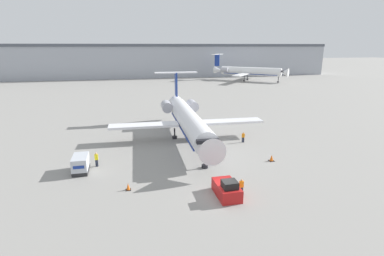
{
  "coord_description": "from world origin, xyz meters",
  "views": [
    {
      "loc": [
        -8.84,
        -25.25,
        14.43
      ],
      "look_at": [
        0.0,
        14.18,
        3.26
      ],
      "focal_mm": 28.0,
      "sensor_mm": 36.0,
      "label": 1
    }
  ],
  "objects_px": {
    "luggage_cart": "(81,164)",
    "worker_by_wing": "(243,137)",
    "pushback_tug": "(227,189)",
    "worker_near_tug": "(241,186)",
    "traffic_cone_left": "(128,187)",
    "airplane_main": "(188,119)",
    "traffic_cone_right": "(272,158)",
    "airplane_parked_far_left": "(248,71)",
    "worker_on_apron": "(96,159)"
  },
  "relations": [
    {
      "from": "worker_on_apron",
      "to": "worker_near_tug",
      "type": "bearing_deg",
      "value": -36.1
    },
    {
      "from": "worker_near_tug",
      "to": "traffic_cone_left",
      "type": "bearing_deg",
      "value": 162.49
    },
    {
      "from": "airplane_main",
      "to": "traffic_cone_right",
      "type": "bearing_deg",
      "value": -53.25
    },
    {
      "from": "traffic_cone_right",
      "to": "airplane_parked_far_left",
      "type": "relative_size",
      "value": 0.03
    },
    {
      "from": "luggage_cart",
      "to": "traffic_cone_right",
      "type": "bearing_deg",
      "value": -4.4
    },
    {
      "from": "worker_on_apron",
      "to": "airplane_parked_far_left",
      "type": "xyz_separation_m",
      "value": [
        54.79,
        82.83,
        3.05
      ]
    },
    {
      "from": "worker_near_tug",
      "to": "traffic_cone_left",
      "type": "height_order",
      "value": "worker_near_tug"
    },
    {
      "from": "luggage_cart",
      "to": "worker_by_wing",
      "type": "relative_size",
      "value": 1.99
    },
    {
      "from": "worker_near_tug",
      "to": "worker_by_wing",
      "type": "xyz_separation_m",
      "value": [
        6.57,
        15.77,
        -0.05
      ]
    },
    {
      "from": "airplane_main",
      "to": "worker_by_wing",
      "type": "xyz_separation_m",
      "value": [
        7.97,
        -3.43,
        -2.44
      ]
    },
    {
      "from": "airplane_main",
      "to": "luggage_cart",
      "type": "xyz_separation_m",
      "value": [
        -14.97,
        -9.73,
        -2.31
      ]
    },
    {
      "from": "airplane_main",
      "to": "traffic_cone_left",
      "type": "bearing_deg",
      "value": -121.46
    },
    {
      "from": "traffic_cone_right",
      "to": "airplane_parked_far_left",
      "type": "bearing_deg",
      "value": 69.05
    },
    {
      "from": "pushback_tug",
      "to": "worker_by_wing",
      "type": "xyz_separation_m",
      "value": [
        8.08,
        15.71,
        0.1
      ]
    },
    {
      "from": "luggage_cart",
      "to": "airplane_parked_far_left",
      "type": "relative_size",
      "value": 0.12
    },
    {
      "from": "worker_near_tug",
      "to": "worker_by_wing",
      "type": "height_order",
      "value": "worker_near_tug"
    },
    {
      "from": "airplane_main",
      "to": "worker_near_tug",
      "type": "bearing_deg",
      "value": -85.82
    },
    {
      "from": "worker_by_wing",
      "to": "traffic_cone_right",
      "type": "distance_m",
      "value": 8.16
    },
    {
      "from": "pushback_tug",
      "to": "airplane_parked_far_left",
      "type": "distance_m",
      "value": 102.37
    },
    {
      "from": "worker_on_apron",
      "to": "traffic_cone_left",
      "type": "distance_m",
      "value": 8.13
    },
    {
      "from": "pushback_tug",
      "to": "traffic_cone_right",
      "type": "bearing_deg",
      "value": 40.99
    },
    {
      "from": "airplane_parked_far_left",
      "to": "traffic_cone_right",
      "type": "bearing_deg",
      "value": -110.95
    },
    {
      "from": "pushback_tug",
      "to": "luggage_cart",
      "type": "relative_size",
      "value": 1.19
    },
    {
      "from": "traffic_cone_right",
      "to": "airplane_parked_far_left",
      "type": "distance_m",
      "value": 92.03
    },
    {
      "from": "airplane_main",
      "to": "worker_near_tug",
      "type": "relative_size",
      "value": 17.43
    },
    {
      "from": "traffic_cone_left",
      "to": "traffic_cone_right",
      "type": "xyz_separation_m",
      "value": [
        18.25,
        4.18,
        0.03
      ]
    },
    {
      "from": "traffic_cone_left",
      "to": "airplane_parked_far_left",
      "type": "relative_size",
      "value": 0.03
    },
    {
      "from": "airplane_main",
      "to": "traffic_cone_left",
      "type": "distance_m",
      "value": 18.66
    },
    {
      "from": "airplane_main",
      "to": "worker_near_tug",
      "type": "distance_m",
      "value": 19.4
    },
    {
      "from": "airplane_main",
      "to": "worker_near_tug",
      "type": "height_order",
      "value": "airplane_main"
    },
    {
      "from": "airplane_main",
      "to": "luggage_cart",
      "type": "relative_size",
      "value": 9.17
    },
    {
      "from": "pushback_tug",
      "to": "traffic_cone_right",
      "type": "distance_m",
      "value": 11.57
    },
    {
      "from": "airplane_main",
      "to": "worker_on_apron",
      "type": "bearing_deg",
      "value": -147.4
    },
    {
      "from": "luggage_cart",
      "to": "traffic_cone_left",
      "type": "relative_size",
      "value": 4.15
    },
    {
      "from": "luggage_cart",
      "to": "airplane_parked_far_left",
      "type": "xyz_separation_m",
      "value": [
        56.48,
        84.07,
        3.05
      ]
    },
    {
      "from": "airplane_main",
      "to": "airplane_parked_far_left",
      "type": "relative_size",
      "value": 1.06
    },
    {
      "from": "airplane_main",
      "to": "pushback_tug",
      "type": "height_order",
      "value": "airplane_main"
    },
    {
      "from": "pushback_tug",
      "to": "worker_on_apron",
      "type": "relative_size",
      "value": 2.1
    },
    {
      "from": "traffic_cone_left",
      "to": "airplane_main",
      "type": "bearing_deg",
      "value": 58.54
    },
    {
      "from": "luggage_cart",
      "to": "worker_by_wing",
      "type": "height_order",
      "value": "luggage_cart"
    },
    {
      "from": "worker_by_wing",
      "to": "traffic_cone_left",
      "type": "xyz_separation_m",
      "value": [
        -17.59,
        -12.3,
        -0.47
      ]
    },
    {
      "from": "pushback_tug",
      "to": "worker_by_wing",
      "type": "bearing_deg",
      "value": 62.79
    },
    {
      "from": "traffic_cone_left",
      "to": "traffic_cone_right",
      "type": "height_order",
      "value": "traffic_cone_right"
    },
    {
      "from": "luggage_cart",
      "to": "worker_near_tug",
      "type": "height_order",
      "value": "luggage_cart"
    },
    {
      "from": "worker_by_wing",
      "to": "traffic_cone_right",
      "type": "xyz_separation_m",
      "value": [
        0.65,
        -8.12,
        -0.44
      ]
    },
    {
      "from": "airplane_main",
      "to": "worker_near_tug",
      "type": "xyz_separation_m",
      "value": [
        1.4,
        -19.2,
        -2.4
      ]
    },
    {
      "from": "worker_near_tug",
      "to": "worker_on_apron",
      "type": "distance_m",
      "value": 18.18
    },
    {
      "from": "worker_by_wing",
      "to": "airplane_parked_far_left",
      "type": "bearing_deg",
      "value": 66.67
    },
    {
      "from": "pushback_tug",
      "to": "airplane_parked_far_left",
      "type": "xyz_separation_m",
      "value": [
        41.62,
        93.47,
        3.28
      ]
    },
    {
      "from": "pushback_tug",
      "to": "worker_by_wing",
      "type": "distance_m",
      "value": 17.66
    }
  ]
}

